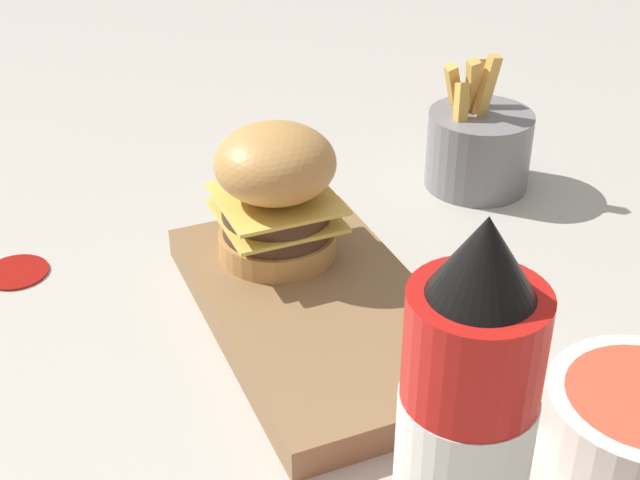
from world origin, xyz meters
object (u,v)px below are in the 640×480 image
Objects in this scene: serving_board at (320,311)px; fries_basket at (478,147)px; burger at (281,190)px; ketchup_bottle at (464,438)px.

fries_basket is at bearing -56.52° from serving_board.
fries_basket is (0.15, -0.23, 0.03)m from serving_board.
serving_board is 0.27m from fries_basket.
burger is 0.49× the size of ketchup_bottle.
burger reaches higher than serving_board.
serving_board is 0.25m from ketchup_bottle.
fries_basket is (0.08, -0.23, -0.04)m from burger.
fries_basket is at bearing -71.18° from burger.
ketchup_bottle is 1.68× the size of fries_basket.
ketchup_bottle is 0.46m from fries_basket.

